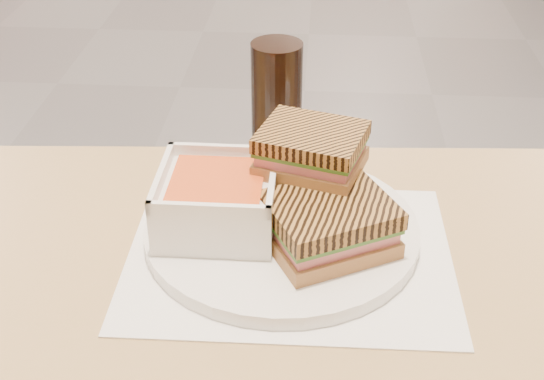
# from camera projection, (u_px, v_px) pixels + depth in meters

# --- Properties ---
(tray_liner) EXTENTS (0.34, 0.27, 0.00)m
(tray_liner) POSITION_uv_depth(u_px,v_px,m) (289.00, 255.00, 0.76)
(tray_liner) COLOR white
(tray_liner) RESTS_ON main_table
(plate) EXTENTS (0.30, 0.30, 0.02)m
(plate) POSITION_uv_depth(u_px,v_px,m) (282.00, 230.00, 0.78)
(plate) COLOR white
(plate) RESTS_ON tray_liner
(soup_bowl) EXTENTS (0.12, 0.12, 0.07)m
(soup_bowl) POSITION_uv_depth(u_px,v_px,m) (218.00, 202.00, 0.76)
(soup_bowl) COLOR white
(soup_bowl) RESTS_ON plate
(panini_lower) EXTENTS (0.15, 0.14, 0.05)m
(panini_lower) POSITION_uv_depth(u_px,v_px,m) (329.00, 224.00, 0.73)
(panini_lower) COLOR #AE6E3D
(panini_lower) RESTS_ON plate
(panini_upper) EXTENTS (0.13, 0.12, 0.05)m
(panini_upper) POSITION_uv_depth(u_px,v_px,m) (311.00, 150.00, 0.76)
(panini_upper) COLOR #AE6E3D
(panini_upper) RESTS_ON panini_lower
(cola_glass) EXTENTS (0.07, 0.07, 0.14)m
(cola_glass) POSITION_uv_depth(u_px,v_px,m) (277.00, 96.00, 0.92)
(cola_glass) COLOR black
(cola_glass) RESTS_ON main_table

